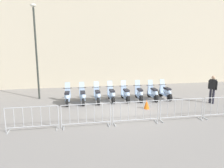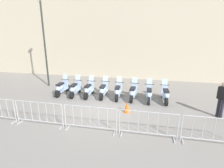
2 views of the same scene
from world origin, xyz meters
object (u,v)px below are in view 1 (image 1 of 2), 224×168
motorcycle_2 (97,95)px  motorcycle_5 (139,93)px  barrier_segment_2 (136,113)px  barrier_segment_3 (182,110)px  motorcycle_4 (126,94)px  motorcycle_7 (166,92)px  barrier_segment_1 (86,116)px  motorcycle_3 (111,94)px  traffic_cone (147,104)px  barrier_segment_4 (224,107)px  barrier_segment_0 (32,119)px  street_lamp (36,44)px  motorcycle_1 (83,96)px  motorcycle_6 (153,93)px  motorcycle_0 (67,97)px  officer_near_row_end (213,88)px

motorcycle_2 → motorcycle_5: bearing=-4.0°
barrier_segment_2 → barrier_segment_3: (2.27, -0.20, 0.00)m
barrier_segment_2 → motorcycle_4: bearing=78.2°
motorcycle_7 → barrier_segment_1: 6.70m
motorcycle_3 → motorcycle_4: (0.91, -0.11, 0.00)m
barrier_segment_3 → traffic_cone: bearing=112.0°
motorcycle_5 → motorcycle_7: 1.84m
barrier_segment_1 → barrier_segment_2: bearing=-5.0°
barrier_segment_4 → traffic_cone: (-3.13, 2.33, -0.25)m
motorcycle_5 → motorcycle_4: bearing=174.2°
barrier_segment_0 → street_lamp: street_lamp is taller
barrier_segment_0 → motorcycle_1: bearing=53.9°
motorcycle_7 → barrier_segment_2: (-3.53, -3.56, 0.07)m
street_lamp → motorcycle_4: bearing=-20.5°
barrier_segment_1 → barrier_segment_4: (6.81, -0.60, 0.00)m
barrier_segment_4 → motorcycle_3: bearing=137.2°
barrier_segment_0 → motorcycle_5: bearing=28.0°
barrier_segment_1 → street_lamp: (-2.32, 5.62, 3.11)m
barrier_segment_0 → motorcycle_4: bearing=32.5°
motorcycle_6 → barrier_segment_4: motorcycle_6 is taller
motorcycle_0 → traffic_cone: size_ratio=3.14×
barrier_segment_3 → barrier_segment_4: bearing=-5.0°
motorcycle_3 → motorcycle_6: bearing=-7.4°
motorcycle_3 → street_lamp: size_ratio=0.29×
motorcycle_4 → motorcycle_1: bearing=176.5°
motorcycle_3 → barrier_segment_2: (0.11, -3.92, 0.07)m
barrier_segment_0 → officer_near_row_end: (10.29, 1.49, 0.45)m
barrier_segment_1 → barrier_segment_4: size_ratio=1.00×
motorcycle_1 → barrier_segment_3: 5.93m
motorcycle_4 → motorcycle_3: bearing=173.1°
motorcycle_1 → street_lamp: (-2.66, 1.84, 3.18)m
motorcycle_3 → barrier_segment_0: (-4.43, -3.51, 0.07)m
motorcycle_7 → officer_near_row_end: size_ratio=1.00×
motorcycle_3 → motorcycle_1: bearing=178.2°
barrier_segment_0 → barrier_segment_1: (2.27, -0.20, 0.00)m
motorcycle_4 → barrier_segment_0: motorcycle_4 is taller
barrier_segment_3 → street_lamp: 9.64m
motorcycle_4 → street_lamp: (-5.39, 2.01, 3.18)m
barrier_segment_3 → barrier_segment_4: size_ratio=1.00×
motorcycle_0 → barrier_segment_0: motorcycle_0 is taller
officer_near_row_end → barrier_segment_0: bearing=-171.7°
motorcycle_5 → barrier_segment_1: bearing=-138.5°
motorcycle_3 → barrier_segment_2: motorcycle_3 is taller
traffic_cone → motorcycle_7: bearing=37.7°
motorcycle_2 → motorcycle_7: 4.57m
motorcycle_5 → barrier_segment_4: bearing=-55.3°
barrier_segment_3 → barrier_segment_2: bearing=175.0°
motorcycle_3 → barrier_segment_1: 4.30m
barrier_segment_3 → officer_near_row_end: size_ratio=1.26×
motorcycle_2 → street_lamp: (-3.56, 1.92, 3.18)m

